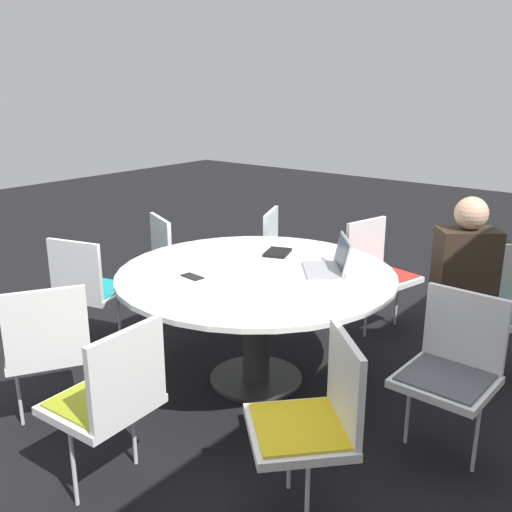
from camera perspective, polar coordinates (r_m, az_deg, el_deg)
ground_plane at (r=3.80m, az=-0.00°, el=-12.20°), size 16.00×16.00×0.00m
conference_table at (r=3.54m, az=-0.00°, el=-3.47°), size 1.71×1.71×0.74m
chair_0 at (r=3.98m, az=22.73°, el=-4.21°), size 0.60×0.61×0.85m
chair_1 at (r=4.45m, az=12.03°, el=-1.08°), size 0.52×0.51×0.85m
chair_2 at (r=4.73m, az=2.98°, el=0.37°), size 0.57×0.56×0.85m
chair_3 at (r=4.62m, az=-7.90°, el=-0.17°), size 0.56×0.57×0.85m
chair_4 at (r=4.14m, az=-16.34°, el=-2.76°), size 0.52×0.54×0.85m
chair_5 at (r=3.31m, az=-20.09°, el=-8.14°), size 0.59×0.58×0.85m
chair_6 at (r=2.72m, az=-14.38°, el=-13.24°), size 0.46×0.44×0.85m
chair_7 at (r=2.51m, az=5.88°, el=-15.49°), size 0.61×0.61×0.85m
chair_8 at (r=3.06m, az=19.02°, el=-10.12°), size 0.43×0.45×0.85m
person_0 at (r=3.75m, az=20.19°, el=-1.98°), size 0.40×0.42×1.20m
laptop at (r=3.52m, az=7.51°, el=-0.70°), size 0.41×0.40×0.21m
spiral_notebook at (r=3.86m, az=2.17°, el=0.35°), size 0.25×0.21×0.02m
cell_phone at (r=3.42m, az=-6.40°, el=-2.06°), size 0.09×0.15×0.01m
handbag at (r=5.01m, az=-3.37°, el=-3.09°), size 0.36×0.16×0.28m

